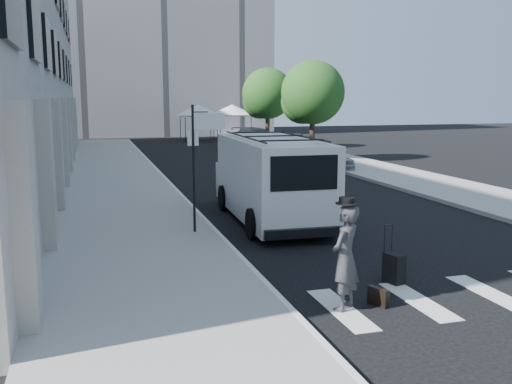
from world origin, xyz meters
TOP-DOWN VIEW (x-y plane):
  - ground at (0.00, 0.00)m, footprint 120.00×120.00m
  - sidewalk_left at (-4.25, 16.00)m, footprint 4.50×48.00m
  - sidewalk_right at (9.00, 20.00)m, footprint 4.00×56.00m
  - building_far at (2.00, 50.00)m, footprint 22.00×12.00m
  - sign_pole at (-2.36, 3.20)m, footprint 1.03×0.07m
  - tree_near at (7.50, 20.15)m, footprint 3.80×3.83m
  - tree_far at (7.50, 29.15)m, footprint 3.80×3.83m
  - tent_left at (4.00, 38.00)m, footprint 4.00×4.00m
  - tent_right at (7.20, 38.50)m, footprint 4.00×4.00m
  - businessman at (-0.95, -3.00)m, footprint 0.85×0.83m
  - briefcase at (-0.25, -3.00)m, footprint 0.27×0.45m
  - suitcase at (0.69, -1.91)m, footprint 0.38×0.49m
  - cargo_van at (0.08, 4.74)m, footprint 2.65×6.99m
  - parked_car_a at (6.80, 16.01)m, footprint 2.06×4.11m
  - parked_car_b at (6.80, 21.87)m, footprint 2.23×4.84m
  - parked_car_c at (6.59, 28.60)m, footprint 2.89×5.74m

SIDE VIEW (x-z plane):
  - ground at x=0.00m, z-range 0.00..0.00m
  - sidewalk_left at x=-4.25m, z-range 0.00..0.15m
  - sidewalk_right at x=9.00m, z-range 0.00..0.15m
  - briefcase at x=-0.25m, z-range 0.00..0.34m
  - suitcase at x=0.69m, z-range -0.28..0.93m
  - parked_car_a at x=6.80m, z-range 0.00..1.35m
  - parked_car_b at x=6.80m, z-range 0.00..1.54m
  - parked_car_c at x=6.59m, z-range 0.00..1.60m
  - businessman at x=-0.95m, z-range 0.00..1.97m
  - cargo_van at x=0.08m, z-range 0.04..2.61m
  - sign_pole at x=-2.36m, z-range 0.90..4.40m
  - tent_left at x=4.00m, z-range 1.11..4.31m
  - tent_right at x=7.20m, z-range 1.11..4.31m
  - tree_near at x=7.50m, z-range 0.96..6.99m
  - tree_far at x=7.50m, z-range 0.96..6.99m
  - building_far at x=2.00m, z-range 0.00..25.00m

